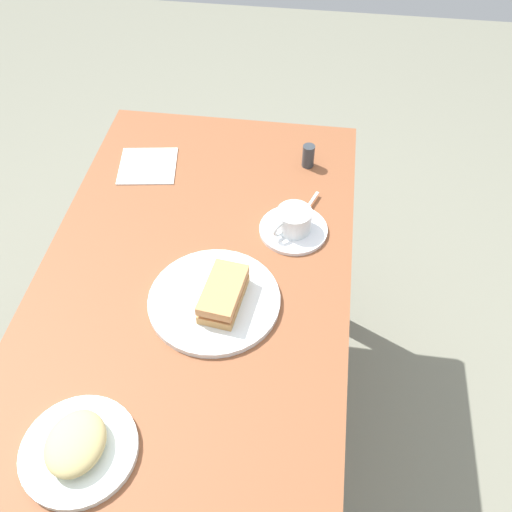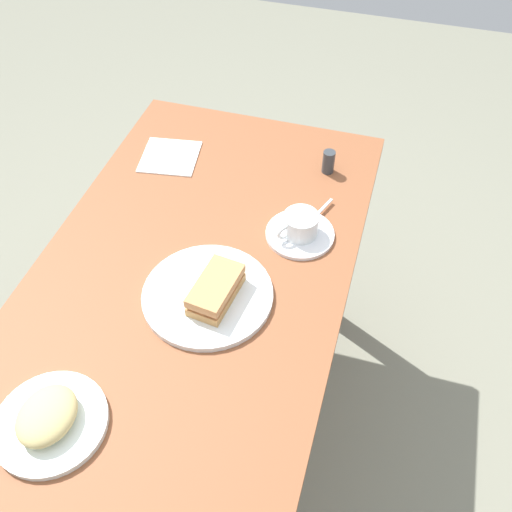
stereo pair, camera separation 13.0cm
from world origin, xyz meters
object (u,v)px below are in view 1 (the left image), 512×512
at_px(coffee_cup, 294,220).
at_px(side_plate, 79,450).
at_px(napkin, 148,166).
at_px(salt_shaker, 308,156).
at_px(dining_table, 197,314).
at_px(spoon, 307,208).
at_px(coffee_saucer, 293,230).
at_px(sandwich_front, 223,294).
at_px(sandwich_plate, 214,300).

xyz_separation_m(coffee_cup, side_plate, (-0.60, 0.32, -0.03)).
relative_size(napkin, salt_shaker, 2.36).
distance_m(dining_table, salt_shaker, 0.51).
height_order(dining_table, side_plate, side_plate).
bearing_deg(spoon, coffee_saucer, 159.79).
height_order(coffee_saucer, napkin, coffee_saucer).
relative_size(coffee_saucer, spoon, 1.70).
height_order(dining_table, spoon, spoon).
xyz_separation_m(side_plate, napkin, (0.79, 0.09, -0.01)).
xyz_separation_m(sandwich_front, spoon, (0.31, -0.15, -0.03)).
relative_size(sandwich_plate, napkin, 1.90).
xyz_separation_m(dining_table, coffee_saucer, (0.18, -0.21, 0.14)).
height_order(spoon, napkin, spoon).
height_order(dining_table, coffee_cup, coffee_cup).
distance_m(dining_table, coffee_cup, 0.32).
bearing_deg(coffee_cup, coffee_saucer, -40.22).
bearing_deg(salt_shaker, spoon, -176.39).
height_order(coffee_cup, spoon, coffee_cup).
relative_size(sandwich_front, spoon, 1.55).
bearing_deg(sandwich_front, spoon, -25.98).
height_order(side_plate, napkin, side_plate).
bearing_deg(side_plate, dining_table, -15.06).
bearing_deg(dining_table, sandwich_front, -128.44).
height_order(dining_table, coffee_saucer, coffee_saucer).
distance_m(sandwich_plate, sandwich_front, 0.04).
bearing_deg(sandwich_plate, coffee_cup, -32.10).
distance_m(sandwich_front, spoon, 0.35).
bearing_deg(spoon, sandwich_plate, 150.42).
distance_m(sandwich_plate, spoon, 0.36).
bearing_deg(dining_table, sandwich_plate, -134.73).
height_order(sandwich_front, coffee_cup, same).
xyz_separation_m(dining_table, sandwich_front, (-0.07, -0.08, 0.18)).
bearing_deg(salt_shaker, coffee_cup, 176.35).
height_order(sandwich_front, coffee_saucer, sandwich_front).
bearing_deg(sandwich_plate, napkin, 31.47).
relative_size(spoon, side_plate, 0.46).
xyz_separation_m(sandwich_plate, coffee_cup, (0.24, -0.15, 0.03)).
distance_m(coffee_cup, napkin, 0.45).
relative_size(sandwich_front, napkin, 1.00).
relative_size(sandwich_plate, spoon, 2.95).
distance_m(coffee_saucer, salt_shaker, 0.25).
bearing_deg(coffee_cup, salt_shaker, -3.65).
xyz_separation_m(sandwich_plate, sandwich_front, (-0.01, -0.02, 0.03)).
relative_size(dining_table, coffee_saucer, 7.47).
bearing_deg(sandwich_front, sandwich_plate, 76.35).
bearing_deg(napkin, spoon, -105.04).
height_order(sandwich_plate, sandwich_front, sandwich_front).
xyz_separation_m(sandwich_plate, coffee_saucer, (0.24, -0.15, -0.00)).
height_order(sandwich_plate, napkin, sandwich_plate).
xyz_separation_m(sandwich_front, side_plate, (-0.35, 0.20, -0.03)).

